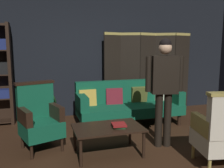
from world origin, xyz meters
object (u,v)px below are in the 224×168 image
object	(u,v)px
folding_screen	(148,72)
armchair_wing_left	(39,118)
standing_figure	(164,83)
book_green_cloth	(119,127)
book_red_leather	(119,125)
armchair_gilt_accent	(222,132)
potted_plant	(43,107)
coffee_table	(108,130)
velvet_couch	(128,102)

from	to	relation	value
folding_screen	armchair_wing_left	distance (m)	2.92
standing_figure	book_green_cloth	size ratio (longest dim) A/B	9.29
folding_screen	armchair_wing_left	size ratio (longest dim) A/B	2.04
armchair_wing_left	book_green_cloth	world-z (taller)	armchair_wing_left
armchair_wing_left	book_red_leather	xyz separation A→B (m)	(1.09, -0.59, -0.03)
armchair_gilt_accent	book_green_cloth	distance (m)	1.37
potted_plant	armchair_gilt_accent	bearing A→B (deg)	-45.38
armchair_gilt_accent	standing_figure	bearing A→B (deg)	113.75
standing_figure	potted_plant	bearing A→B (deg)	143.17
coffee_table	potted_plant	xyz separation A→B (m)	(-0.88, 1.38, 0.07)
standing_figure	book_green_cloth	world-z (taller)	standing_figure
folding_screen	book_green_cloth	bearing A→B (deg)	-124.60
standing_figure	book_red_leather	world-z (taller)	standing_figure
velvet_couch	armchair_wing_left	size ratio (longest dim) A/B	2.04
armchair_wing_left	book_green_cloth	bearing A→B (deg)	-28.31
coffee_table	standing_figure	distance (m)	1.13
armchair_gilt_accent	book_green_cloth	world-z (taller)	armchair_gilt_accent
book_green_cloth	standing_figure	bearing A→B (deg)	8.69
coffee_table	velvet_couch	bearing A→B (deg)	57.88
standing_figure	book_red_leather	size ratio (longest dim) A/B	8.58
armchair_gilt_accent	armchair_wing_left	distance (m)	2.61
coffee_table	standing_figure	world-z (taller)	standing_figure
folding_screen	standing_figure	world-z (taller)	folding_screen
velvet_couch	standing_figure	world-z (taller)	standing_figure
folding_screen	standing_figure	bearing A→B (deg)	-108.04
folding_screen	coffee_table	xyz separation A→B (m)	(-1.54, -1.95, -0.61)
coffee_table	armchair_gilt_accent	distance (m)	1.53
potted_plant	book_red_leather	size ratio (longest dim) A/B	3.92
standing_figure	armchair_wing_left	bearing A→B (deg)	165.88
coffee_table	armchair_wing_left	bearing A→B (deg)	151.85
armchair_gilt_accent	potted_plant	bearing A→B (deg)	134.62
coffee_table	potted_plant	distance (m)	1.64
coffee_table	book_red_leather	world-z (taller)	book_red_leather
potted_plant	book_red_leather	world-z (taller)	potted_plant
book_green_cloth	velvet_couch	bearing A→B (deg)	64.04
coffee_table	armchair_gilt_accent	world-z (taller)	armchair_gilt_accent
coffee_table	standing_figure	xyz separation A→B (m)	(0.92, 0.04, 0.65)
book_green_cloth	potted_plant	bearing A→B (deg)	124.83
potted_plant	coffee_table	bearing A→B (deg)	-57.63
velvet_couch	armchair_gilt_accent	bearing A→B (deg)	-76.72
book_red_leather	standing_figure	bearing A→B (deg)	8.69
standing_figure	velvet_couch	bearing A→B (deg)	95.41
coffee_table	armchair_wing_left	world-z (taller)	armchair_wing_left
potted_plant	book_green_cloth	xyz separation A→B (m)	(1.02, -1.46, -0.01)
folding_screen	armchair_wing_left	bearing A→B (deg)	-150.01
potted_plant	folding_screen	bearing A→B (deg)	13.17
potted_plant	book_red_leather	bearing A→B (deg)	-55.17
standing_figure	folding_screen	bearing A→B (deg)	71.96
velvet_couch	standing_figure	bearing A→B (deg)	-84.59
book_green_cloth	folding_screen	bearing A→B (deg)	55.40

